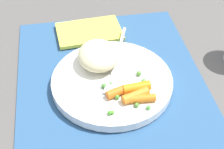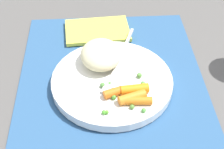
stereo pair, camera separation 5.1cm
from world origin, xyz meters
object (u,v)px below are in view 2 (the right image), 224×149
Objects in this scene: plate at (112,82)px; rice_mound at (101,55)px; carrot_portion at (131,95)px; fork at (117,65)px; napkin at (97,30)px.

plate is 2.55× the size of rice_mound.
carrot_portion is (0.05, 0.03, 0.02)m from plate.
plate is 0.06m from rice_mound.
plate is 0.04m from fork.
carrot_portion is 0.09m from fork.
napkin is (-0.18, -0.02, -0.00)m from plate.
fork is at bearing 14.15° from napkin.
napkin is (-0.23, -0.05, -0.02)m from carrot_portion.
carrot_portion reaches higher than napkin.
carrot_portion is 0.59× the size of napkin.
fork is (-0.09, -0.02, -0.01)m from carrot_portion.
fork is 1.37× the size of napkin.
plate is at bearing 22.56° from rice_mound.
rice_mound reaches higher than fork.
carrot_portion is (0.10, 0.05, -0.01)m from rice_mound.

